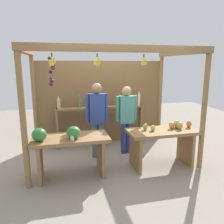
% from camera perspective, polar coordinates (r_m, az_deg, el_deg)
% --- Properties ---
extents(ground_plane, '(12.00, 12.00, 0.00)m').
position_cam_1_polar(ground_plane, '(5.14, -0.52, -11.13)').
color(ground_plane, gray).
rests_on(ground_plane, ground).
extents(market_stall, '(3.38, 2.02, 2.34)m').
position_cam_1_polar(market_stall, '(5.20, -1.78, 4.75)').
color(market_stall, olive).
rests_on(market_stall, ground).
extents(fruit_counter_left, '(1.37, 0.64, 0.98)m').
position_cam_1_polar(fruit_counter_left, '(4.11, -11.20, -8.27)').
color(fruit_counter_left, olive).
rests_on(fruit_counter_left, ground).
extents(fruit_counter_right, '(1.38, 0.64, 0.91)m').
position_cam_1_polar(fruit_counter_right, '(4.60, 12.81, -6.70)').
color(fruit_counter_right, olive).
rests_on(fruit_counter_right, ground).
extents(bottle_shelf_unit, '(2.17, 0.22, 1.34)m').
position_cam_1_polar(bottle_shelf_unit, '(5.54, -3.01, -0.82)').
color(bottle_shelf_unit, olive).
rests_on(bottle_shelf_unit, ground).
extents(vendor_man, '(0.48, 0.22, 1.64)m').
position_cam_1_polar(vendor_man, '(4.79, -3.87, -0.43)').
color(vendor_man, '#455C75').
rests_on(vendor_man, ground).
extents(vendor_woman, '(0.48, 0.21, 1.55)m').
position_cam_1_polar(vendor_woman, '(5.03, 3.67, -0.56)').
color(vendor_woman, navy).
rests_on(vendor_woman, ground).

